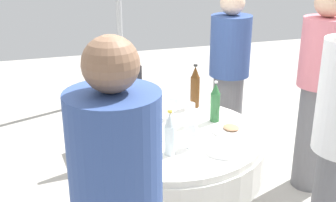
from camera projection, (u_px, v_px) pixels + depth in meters
dining_table at (168, 154)px, 2.86m from camera, size 1.25×1.25×0.74m
bottle_brown_south at (195, 87)px, 3.18m from camera, size 0.07×0.07×0.32m
bottle_green_outer at (215, 103)px, 2.94m from camera, size 0.07×0.07×0.29m
bottle_clear_left at (170, 134)px, 2.49m from camera, size 0.07×0.07×0.27m
wine_glass_right at (190, 110)px, 2.87m from camera, size 0.07×0.07×0.16m
wine_glass_inner at (121, 102)px, 3.02m from camera, size 0.06×0.06×0.15m
wine_glass_east at (191, 129)px, 2.57m from camera, size 0.07×0.07×0.16m
wine_glass_west at (174, 103)px, 3.00m from camera, size 0.06×0.06×0.15m
wine_glass_near at (138, 139)px, 2.50m from camera, size 0.06×0.06×0.14m
plate_near at (153, 133)px, 2.78m from camera, size 0.25×0.25×0.04m
plate_north at (231, 130)px, 2.82m from camera, size 0.25×0.25×0.04m
plate_front at (223, 151)px, 2.55m from camera, size 0.21×0.21×0.02m
fork_outer at (145, 113)px, 3.11m from camera, size 0.09×0.17×0.00m
folded_napkin at (108, 138)px, 2.70m from camera, size 0.19×0.19×0.02m
person_south at (229, 77)px, 3.74m from camera, size 0.34×0.34×1.53m
person_right at (319, 89)px, 3.31m from camera, size 0.34×0.34×1.60m
chair_east at (117, 102)px, 3.95m from camera, size 0.43×0.43×0.87m
tent_pole_main at (119, 3)px, 5.24m from camera, size 0.07×0.07×2.34m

